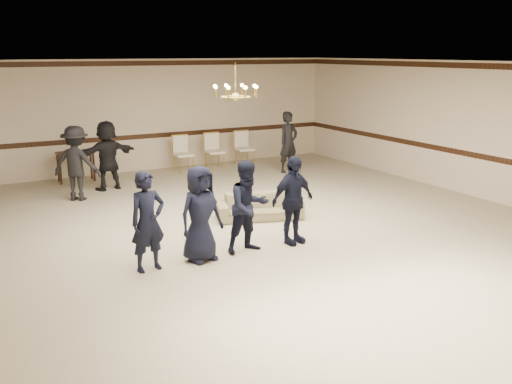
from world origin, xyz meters
TOP-DOWN VIEW (x-y plane):
  - room at (0.00, 0.00)m, footprint 12.01×14.01m
  - chair_rail at (0.00, 6.99)m, footprint 12.00×0.02m
  - crown_molding at (0.00, 6.99)m, footprint 12.00×0.02m
  - chandelier at (0.00, 1.00)m, footprint 0.94×0.94m
  - boy_a at (-2.38, -0.62)m, footprint 0.64×0.47m
  - boy_b at (-1.48, -0.62)m, footprint 0.88×0.68m
  - boy_c at (-0.58, -0.62)m, footprint 0.83×0.67m
  - boy_d at (0.32, -0.62)m, footprint 1.01×0.57m
  - settee at (0.55, 1.04)m, footprint 1.91×1.21m
  - adult_left at (-2.44, 4.42)m, footprint 1.30×1.19m
  - adult_mid at (-1.54, 5.12)m, footprint 1.69×0.80m
  - adult_right at (3.56, 4.72)m, footprint 0.71×0.53m
  - banquet_chair_left at (0.92, 6.22)m, footprint 0.50×0.50m
  - banquet_chair_mid at (1.92, 6.22)m, footprint 0.53×0.53m
  - banquet_chair_right at (2.92, 6.22)m, footprint 0.54×0.54m
  - console_table at (-2.08, 6.42)m, footprint 0.99×0.43m

SIDE VIEW (x-z plane):
  - settee at x=0.55m, z-range 0.00..0.52m
  - console_table at x=-2.08m, z-range 0.00..0.82m
  - banquet_chair_left at x=0.92m, z-range 0.00..1.03m
  - banquet_chair_mid at x=1.92m, z-range 0.00..1.03m
  - banquet_chair_right at x=2.92m, z-range 0.00..1.03m
  - boy_a at x=-2.38m, z-range 0.00..1.62m
  - boy_b at x=-1.48m, z-range 0.00..1.62m
  - boy_c at x=-0.58m, z-range 0.00..1.62m
  - boy_d at x=0.32m, z-range 0.00..1.62m
  - adult_left at x=-2.44m, z-range 0.00..1.75m
  - adult_mid at x=-1.54m, z-range 0.00..1.75m
  - adult_right at x=3.56m, z-range 0.00..1.75m
  - chair_rail at x=0.00m, z-range 0.93..1.07m
  - room at x=0.00m, z-range -0.01..3.20m
  - chandelier at x=0.00m, z-range 2.43..3.32m
  - crown_molding at x=0.00m, z-range 3.01..3.15m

